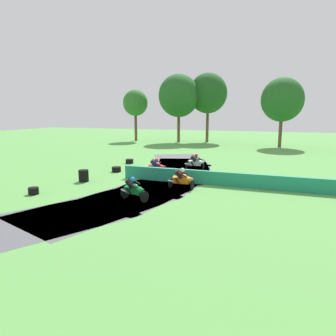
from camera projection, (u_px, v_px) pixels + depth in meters
The scene contains 15 objects.
ground_plane at pixel (168, 181), 21.37m from camera, with size 120.00×120.00×0.00m, color #569947.
track_asphalt at pixel (153, 180), 21.74m from camera, with size 9.00×28.54×0.01m.
safety_barrier at pixel (247, 181), 19.45m from camera, with size 0.30×16.91×0.90m, color #1E8466.
motorcycle_lead_green at pixel (134, 189), 16.54m from camera, with size 1.69×1.13×1.43m.
motorcycle_chase_orange at pixel (182, 179), 19.00m from camera, with size 1.68×0.80×1.43m.
motorcycle_trailing_red at pixel (156, 167), 23.24m from camera, with size 1.69×0.96×1.43m.
motorcycle_fourth_white at pixel (196, 162), 25.36m from camera, with size 1.69×0.95×1.43m.
tire_stack_near at pixel (33, 191), 17.94m from camera, with size 0.58×0.58×0.40m.
tire_stack_mid_a at pixel (84, 176), 21.20m from camera, with size 0.67×0.67×0.80m.
tire_stack_mid_b at pixel (116, 169), 24.69m from camera, with size 0.71×0.71×0.40m.
tire_stack_far at pixel (129, 161), 28.72m from camera, with size 0.70×0.70×0.40m.
tree_far_left at pixel (282, 100), 41.37m from camera, with size 5.52×5.52×9.17m.
tree_far_right at pixel (179, 96), 47.81m from camera, with size 6.18×6.18×10.37m.
tree_mid_rise at pixel (208, 93), 48.44m from camera, with size 5.88×5.88×10.62m.
tree_distant at pixel (135, 103), 50.51m from camera, with size 3.97×3.97×8.21m.
Camera 1 is at (7.22, -19.59, 4.65)m, focal length 33.51 mm.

